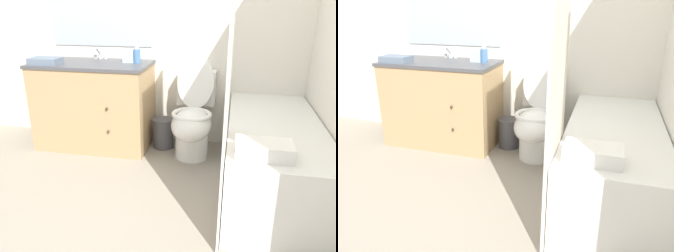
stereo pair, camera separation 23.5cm
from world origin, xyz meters
TOP-DOWN VIEW (x-y plane):
  - ground_plane at (0.00, 0.00)m, footprint 14.00×14.00m
  - wall_back at (-0.01, 1.73)m, footprint 8.00×0.06m
  - vanity_cabinet at (-0.71, 1.42)m, footprint 1.10×0.60m
  - sink_faucet at (-0.71, 1.62)m, footprint 0.14×0.12m
  - toilet at (0.26, 1.34)m, footprint 0.35×0.69m
  - bathtub at (0.92, 0.91)m, footprint 0.66×1.59m
  - shower_curtain at (0.58, 0.37)m, footprint 0.01×0.58m
  - wastebasket at (-0.05, 1.48)m, footprint 0.21×0.21m
  - tissue_box at (-0.35, 1.51)m, footprint 0.14×0.11m
  - soap_dispenser at (-0.29, 1.47)m, footprint 0.07×0.07m
  - hand_towel_folded at (-1.09, 1.25)m, footprint 0.27×0.18m
  - bath_towel_folded at (0.80, 0.30)m, footprint 0.32×0.20m

SIDE VIEW (x-z plane):
  - ground_plane at x=0.00m, z-range 0.00..0.00m
  - wastebasket at x=-0.05m, z-range 0.00..0.29m
  - bathtub at x=0.92m, z-range 0.00..0.53m
  - toilet at x=0.26m, z-range -0.09..0.82m
  - vanity_cabinet at x=-0.71m, z-range 0.01..0.84m
  - bath_towel_folded at x=0.80m, z-range 0.53..0.62m
  - hand_towel_folded at x=-1.09m, z-range 0.83..0.88m
  - sink_faucet at x=-0.71m, z-range 0.80..0.92m
  - tissue_box at x=-0.35m, z-range 0.82..0.94m
  - soap_dispenser at x=-0.29m, z-range 0.82..0.97m
  - shower_curtain at x=0.58m, z-range 0.00..1.93m
  - wall_back at x=-0.01m, z-range 0.00..2.50m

